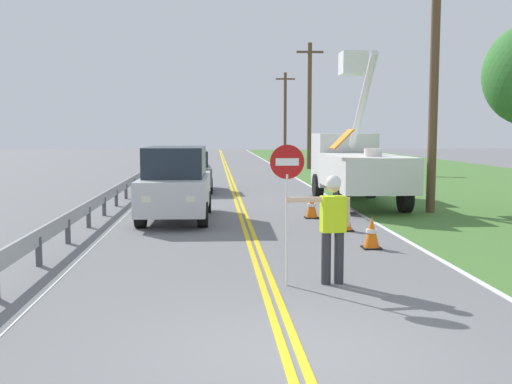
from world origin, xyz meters
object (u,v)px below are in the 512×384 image
Objects in this scene: utility_bucket_truck at (355,163)px; traffic_cone_lead at (372,233)px; oncoming_suv_nearest at (176,183)px; utility_pole_far at (285,114)px; traffic_cone_tail at (312,207)px; oncoming_sedan_second at (189,172)px; flagger_worker at (332,222)px; traffic_cone_mid at (345,218)px; utility_pole_mid at (309,104)px; utility_pole_near at (434,82)px; stop_sign_paddle at (287,183)px.

traffic_cone_lead is (-1.58, -8.26, -1.07)m from utility_bucket_truck.
utility_pole_far reaches higher than oncoming_suv_nearest.
utility_bucket_truck is 1.47× the size of oncoming_suv_nearest.
utility_pole_far is 39.98m from traffic_cone_tail.
oncoming_sedan_second is at bearing 89.86° from oncoming_suv_nearest.
flagger_worker is 8.18m from oncoming_suv_nearest.
traffic_cone_mid is (4.43, -10.58, -0.50)m from oncoming_sedan_second.
oncoming_suv_nearest is 0.55× the size of utility_pole_mid.
traffic_cone_lead is at bearing 63.66° from flagger_worker.
oncoming_suv_nearest is (-3.04, 7.59, 0.01)m from flagger_worker.
traffic_cone_lead is (1.47, 2.96, -0.71)m from flagger_worker.
utility_bucket_truck is at bearing -37.56° from oncoming_sedan_second.
utility_pole_near is 38.60m from utility_pole_far.
traffic_cone_lead is (-3.01, -27.50, -4.04)m from utility_pole_mid.
utility_pole_far is at bearing 83.23° from stop_sign_paddle.
utility_pole_mid is 1.04× the size of utility_pole_far.
utility_pole_far reaches higher than traffic_cone_lead.
utility_pole_far is at bearing 85.31° from traffic_cone_mid.
utility_bucket_truck is 0.81× the size of utility_pole_mid.
traffic_cone_lead is at bearing -100.82° from utility_bucket_truck.
traffic_cone_mid is at bearing -27.23° from oncoming_suv_nearest.
stop_sign_paddle reaches higher than traffic_cone_lead.
utility_pole_mid is (-0.38, 21.85, 0.31)m from utility_pole_near.
utility_pole_mid is at bearing 71.79° from oncoming_suv_nearest.
utility_pole_mid is 16.75m from utility_pole_far.
flagger_worker is 47.56m from utility_pole_far.
traffic_cone_tail is at bearing 77.65° from stop_sign_paddle.
utility_bucket_truck is at bearing -94.26° from utility_pole_mid.
utility_bucket_truck reaches higher than oncoming_suv_nearest.
utility_pole_far is 11.48× the size of traffic_cone_mid.
oncoming_suv_nearest is at bearing -149.24° from utility_bucket_truck.
stop_sign_paddle is 0.29× the size of utility_pole_far.
traffic_cone_mid is (1.40, 5.31, -0.71)m from flagger_worker.
utility_pole_far is at bearing 84.15° from flagger_worker.
utility_pole_mid reaches higher than traffic_cone_tail.
flagger_worker is 7.69m from traffic_cone_tail.
oncoming_suv_nearest is at bearing -108.21° from utility_pole_mid.
utility_pole_mid reaches higher than oncoming_suv_nearest.
utility_pole_mid is at bearing -91.24° from utility_pole_far.
stop_sign_paddle is 0.30× the size of utility_pole_near.
utility_pole_far is (0.36, 16.74, -0.17)m from utility_pole_mid.
traffic_cone_mid is (-3.44, -41.90, -3.86)m from utility_pole_far.
utility_bucket_truck is at bearing 30.76° from oncoming_suv_nearest.
utility_pole_mid is (7.50, 14.58, 3.54)m from oncoming_sedan_second.
utility_bucket_truck reaches higher than traffic_cone_tail.
traffic_cone_tail is (-3.93, -39.60, -3.86)m from utility_pole_far.
utility_pole_far reaches higher than oncoming_sedan_second.
stop_sign_paddle reaches higher than traffic_cone_mid.
utility_pole_mid is 11.97× the size of traffic_cone_lead.
utility_pole_far reaches higher than traffic_cone_tail.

